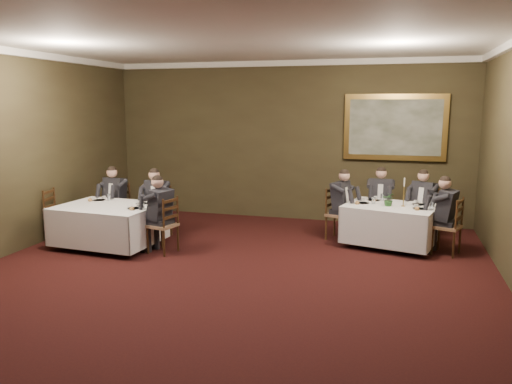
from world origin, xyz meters
The scene contains 26 objects.
ground centered at (0.00, 0.00, 0.00)m, with size 10.00×10.00×0.00m, color black.
ceiling centered at (0.00, 0.00, 3.50)m, with size 8.00×10.00×0.10m, color silver.
back_wall centered at (0.00, 5.00, 1.75)m, with size 8.00×0.10×3.50m, color #362D1B.
crown_molding centered at (0.00, 0.00, 3.44)m, with size 8.00×10.00×0.12m.
table_main centered at (2.32, 3.26, 0.45)m, with size 1.82×1.55×0.67m.
table_second centered at (-2.60, 1.86, 0.45)m, with size 1.86×1.47×0.67m.
chair_main_backleft centered at (2.11, 4.14, 0.28)m, with size 0.44×0.42×1.00m.
diner_main_backleft centered at (2.11, 4.13, 0.51)m, with size 0.42×0.48×1.35m.
chair_main_backright centered at (2.93, 3.93, 0.28)m, with size 0.59×0.58×1.00m.
diner_main_backright centered at (2.93, 3.92, 0.51)m, with size 0.58×0.61×1.35m.
chair_main_endleft centered at (1.37, 3.50, 0.28)m, with size 0.54×0.55×1.00m.
diner_main_endleft centered at (1.38, 3.50, 0.51)m, with size 0.58×0.53×1.35m.
chair_main_endright centered at (3.28, 3.01, 0.28)m, with size 0.55×0.56×1.00m.
diner_main_endright centered at (3.27, 3.02, 0.51)m, with size 0.59×0.55×1.35m.
chair_sec_backleft centered at (-3.01, 2.81, 0.28)m, with size 0.49×0.48×1.00m.
diner_sec_backleft centered at (-3.01, 2.79, 0.51)m, with size 0.46×0.53×1.35m.
chair_sec_backright centered at (-2.06, 2.74, 0.28)m, with size 0.47×0.45×1.00m.
diner_sec_backright centered at (-2.06, 2.72, 0.51)m, with size 0.44×0.50×1.35m.
chair_sec_endright centered at (-1.48, 1.78, 0.28)m, with size 0.51×0.53×1.00m.
diner_sec_endright centered at (-1.49, 1.78, 0.51)m, with size 0.56×0.50×1.35m.
chair_sec_endleft centered at (-3.72, 1.94, 0.28)m, with size 0.48×0.50×1.00m.
centerpiece centered at (2.29, 3.18, 0.89)m, with size 0.23×0.20×0.26m, color #2D5926.
candlestick centered at (2.54, 3.22, 0.96)m, with size 0.08×0.08×0.53m.
place_setting_table_main centered at (2.05, 3.70, 0.80)m, with size 0.33×0.31×0.14m.
place_setting_table_second centered at (-2.99, 2.30, 0.80)m, with size 0.33×0.31×0.14m.
painting centered at (2.32, 4.94, 2.09)m, with size 2.08×0.09×1.37m.
Camera 1 is at (2.35, -5.91, 2.57)m, focal length 35.00 mm.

